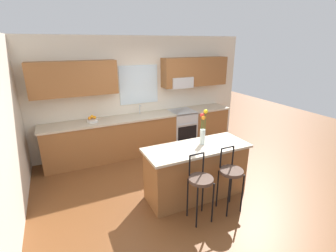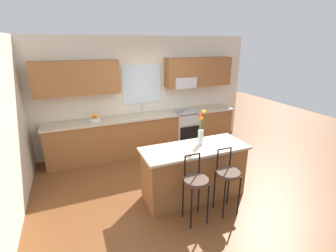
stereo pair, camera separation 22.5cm
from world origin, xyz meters
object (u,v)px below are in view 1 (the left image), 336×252
object	(u,v)px
bar_stool_middle	(231,174)
flower_vase	(203,130)
oven_range	(182,128)
fruit_bowl_oranges	(92,120)
kitchen_island	(196,171)
bar_stool_near	(201,182)

from	to	relation	value
bar_stool_middle	flower_vase	bearing A→B (deg)	102.35
oven_range	fruit_bowl_oranges	bearing A→B (deg)	179.25
kitchen_island	flower_vase	bearing A→B (deg)	23.57
oven_range	bar_stool_near	bearing A→B (deg)	-112.84
oven_range	kitchen_island	size ratio (longest dim) A/B	0.52
kitchen_island	flower_vase	xyz separation A→B (m)	(0.14, 0.06, 0.72)
kitchen_island	flower_vase	distance (m)	0.73
oven_range	bar_stool_middle	xyz separation A→B (m)	(-0.56, -2.63, 0.18)
flower_vase	fruit_bowl_oranges	world-z (taller)	flower_vase
oven_range	kitchen_island	world-z (taller)	same
fruit_bowl_oranges	kitchen_island	bearing A→B (deg)	-57.14
fruit_bowl_oranges	bar_stool_near	bearing A→B (deg)	-67.92
bar_stool_near	fruit_bowl_oranges	world-z (taller)	fruit_bowl_oranges
kitchen_island	bar_stool_near	distance (m)	0.65
kitchen_island	bar_stool_near	size ratio (longest dim) A/B	1.70
bar_stool_middle	flower_vase	world-z (taller)	flower_vase
bar_stool_near	bar_stool_middle	xyz separation A→B (m)	(0.55, 0.00, 0.00)
flower_vase	oven_range	bearing A→B (deg)	70.91
oven_range	bar_stool_middle	bearing A→B (deg)	-101.97
kitchen_island	bar_stool_middle	xyz separation A→B (m)	(0.28, -0.56, 0.17)
oven_range	flower_vase	size ratio (longest dim) A/B	1.53
kitchen_island	bar_stool_middle	bearing A→B (deg)	-63.97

